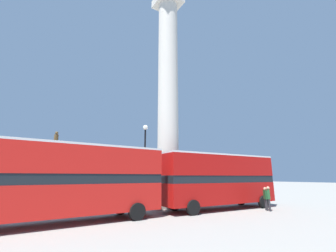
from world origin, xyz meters
name	(u,v)px	position (x,y,z in m)	size (l,w,h in m)	color
ground_plane	(168,205)	(0.00, 0.00, 0.00)	(200.00, 200.00, 0.00)	gray
monument_column	(168,115)	(0.00, 0.00, 8.60)	(5.37, 5.37, 23.40)	beige
bus_a	(219,179)	(1.97, -4.81, 2.37)	(10.24, 2.94, 4.28)	#A80F0C
bus_b	(64,179)	(-9.59, -4.59, 2.41)	(11.47, 3.31, 4.36)	red
equestrian_statue	(51,185)	(-9.64, 3.03, 1.88)	(4.59, 4.26, 6.42)	beige
street_lamp	(145,162)	(-3.53, -2.24, 3.66)	(0.41, 0.41, 6.69)	black
pedestrian_near_lamp	(269,197)	(4.47, -7.41, 1.02)	(0.49, 0.43, 1.79)	#28282D
pedestrian_by_plinth	(266,197)	(4.53, -7.09, 0.97)	(0.40, 0.48, 1.72)	#28282D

